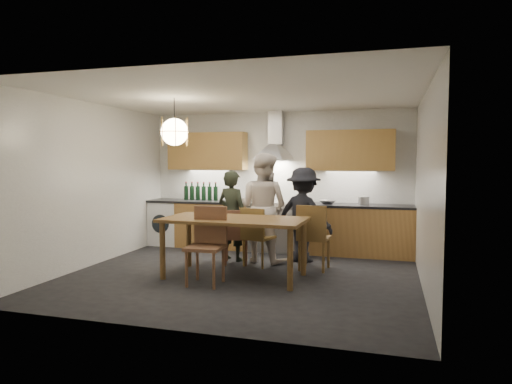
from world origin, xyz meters
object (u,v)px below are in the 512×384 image
(person_left, at_px, (232,215))
(chair_front, at_px, (208,239))
(chair_back_left, at_px, (236,233))
(stock_pot, at_px, (364,201))
(person_right, at_px, (303,215))
(dining_table, at_px, (234,225))
(wine_bottles, at_px, (201,191))
(person_mid, at_px, (263,208))
(mixing_bowl, at_px, (328,202))

(person_left, bearing_deg, chair_front, 113.16)
(chair_back_left, distance_m, stock_pot, 2.38)
(chair_back_left, height_order, person_right, person_right)
(person_left, bearing_deg, stock_pot, -136.68)
(chair_back_left, xyz_separation_m, stock_pot, (1.93, 1.32, 0.46))
(dining_table, bearing_deg, person_right, 60.71)
(person_left, relative_size, wine_bottles, 2.14)
(dining_table, height_order, wine_bottles, wine_bottles)
(person_mid, xyz_separation_m, mixing_bowl, (0.94, 0.95, 0.03))
(mixing_bowl, xyz_separation_m, stock_pot, (0.63, 0.01, 0.03))
(dining_table, distance_m, wine_bottles, 2.59)
(person_left, bearing_deg, person_mid, -155.76)
(chair_front, relative_size, person_right, 0.67)
(chair_back_left, distance_m, mixing_bowl, 1.89)
(dining_table, height_order, stock_pot, stock_pot)
(dining_table, bearing_deg, mixing_bowl, 64.22)
(mixing_bowl, bearing_deg, person_mid, -134.77)
(wine_bottles, bearing_deg, person_right, -21.01)
(mixing_bowl, bearing_deg, dining_table, -117.25)
(chair_back_left, relative_size, stock_pot, 4.60)
(chair_front, distance_m, person_left, 1.45)
(chair_front, height_order, person_right, person_right)
(person_right, distance_m, mixing_bowl, 0.84)
(person_right, xyz_separation_m, mixing_bowl, (0.30, 0.77, 0.15))
(person_left, relative_size, stock_pot, 7.81)
(dining_table, height_order, person_left, person_left)
(dining_table, xyz_separation_m, person_right, (0.77, 1.29, 0.02))
(person_mid, bearing_deg, dining_table, 99.34)
(chair_front, bearing_deg, wine_bottles, 113.42)
(person_right, bearing_deg, chair_back_left, 46.28)
(chair_front, xyz_separation_m, person_mid, (0.38, 1.50, 0.30))
(person_left, xyz_separation_m, mixing_bowl, (1.46, 1.01, 0.18))
(chair_back_left, height_order, mixing_bowl, mixing_bowl)
(person_left, distance_m, person_mid, 0.55)
(dining_table, height_order, chair_front, chair_front)
(mixing_bowl, bearing_deg, chair_back_left, -134.82)
(person_left, height_order, wine_bottles, person_left)
(chair_front, relative_size, wine_bottles, 1.48)
(person_mid, height_order, wine_bottles, person_mid)
(chair_front, bearing_deg, person_mid, 74.29)
(mixing_bowl, bearing_deg, stock_pot, 0.84)
(stock_pot, bearing_deg, mixing_bowl, -179.16)
(dining_table, distance_m, person_right, 1.50)
(person_left, bearing_deg, person_right, -151.21)
(chair_back_left, relative_size, chair_front, 0.85)
(person_mid, bearing_deg, person_left, 22.56)
(person_mid, distance_m, wine_bottles, 1.87)
(person_left, relative_size, person_right, 0.97)
(person_right, distance_m, wine_bottles, 2.37)
(dining_table, distance_m, person_mid, 1.13)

